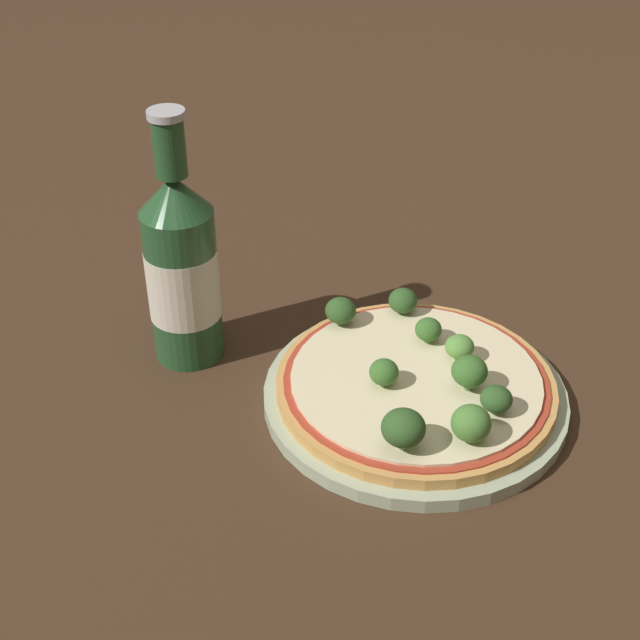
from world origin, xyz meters
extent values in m
plane|color=#3D2819|center=(0.00, 0.00, 0.00)|extent=(3.00, 3.00, 0.00)
cylinder|color=#A3B293|center=(0.00, 0.00, 0.01)|extent=(0.25, 0.25, 0.01)
cylinder|color=tan|center=(0.00, 0.00, 0.02)|extent=(0.23, 0.23, 0.01)
cylinder|color=#A83823|center=(0.00, 0.00, 0.02)|extent=(0.22, 0.22, 0.00)
cylinder|color=beige|center=(0.00, 0.00, 0.02)|extent=(0.20, 0.20, 0.00)
cylinder|color=#6B8E51|center=(-0.03, 0.01, 0.03)|extent=(0.01, 0.01, 0.01)
ellipsoid|color=#386628|center=(-0.03, 0.01, 0.04)|extent=(0.02, 0.02, 0.02)
cylinder|color=#6B8E51|center=(0.02, -0.07, 0.03)|extent=(0.01, 0.01, 0.01)
ellipsoid|color=#2D5123|center=(0.02, -0.07, 0.04)|extent=(0.02, 0.02, 0.02)
cylinder|color=#6B8E51|center=(0.05, 0.08, 0.03)|extent=(0.01, 0.01, 0.01)
ellipsoid|color=#2D5123|center=(0.05, 0.08, 0.04)|extent=(0.03, 0.03, 0.02)
cylinder|color=#6B8E51|center=(-0.01, 0.10, 0.03)|extent=(0.01, 0.01, 0.01)
ellipsoid|color=#2D5123|center=(-0.01, 0.10, 0.04)|extent=(0.03, 0.03, 0.02)
cylinder|color=#6B8E51|center=(0.04, 0.00, 0.03)|extent=(0.01, 0.01, 0.01)
ellipsoid|color=#568E3D|center=(0.04, 0.00, 0.04)|extent=(0.02, 0.02, 0.02)
cylinder|color=#6B8E51|center=(0.04, 0.03, 0.03)|extent=(0.01, 0.01, 0.01)
ellipsoid|color=#386628|center=(0.04, 0.03, 0.04)|extent=(0.02, 0.02, 0.02)
cylinder|color=#6B8E51|center=(-0.01, -0.08, 0.03)|extent=(0.01, 0.01, 0.01)
ellipsoid|color=#477A33|center=(-0.01, -0.08, 0.04)|extent=(0.03, 0.03, 0.03)
cylinder|color=#6B8E51|center=(0.03, -0.03, 0.03)|extent=(0.01, 0.01, 0.01)
ellipsoid|color=#386628|center=(0.03, -0.03, 0.04)|extent=(0.03, 0.03, 0.02)
cylinder|color=#6B8E51|center=(-0.06, -0.06, 0.03)|extent=(0.01, 0.01, 0.01)
ellipsoid|color=#2D5123|center=(-0.06, -0.06, 0.05)|extent=(0.03, 0.03, 0.03)
cylinder|color=#234C28|center=(-0.13, 0.16, 0.07)|extent=(0.06, 0.06, 0.14)
cylinder|color=beige|center=(-0.13, 0.16, 0.07)|extent=(0.06, 0.06, 0.06)
cone|color=#234C28|center=(-0.13, 0.16, 0.16)|extent=(0.06, 0.06, 0.03)
cylinder|color=#234C28|center=(-0.13, 0.16, 0.20)|extent=(0.03, 0.03, 0.05)
cylinder|color=#B2B2B7|center=(-0.13, 0.16, 0.22)|extent=(0.03, 0.03, 0.01)
camera|label=1|loc=(-0.37, -0.44, 0.47)|focal=50.00mm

